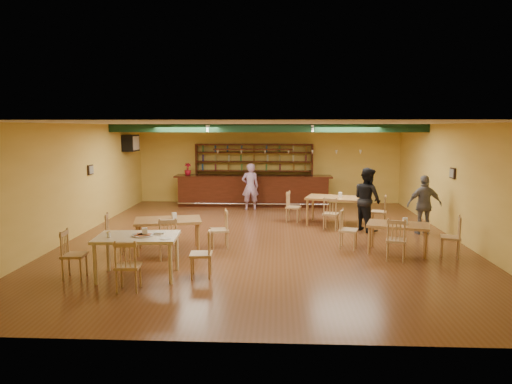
# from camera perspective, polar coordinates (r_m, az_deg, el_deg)

# --- Properties ---
(floor) EXTENTS (12.00, 12.00, 0.00)m
(floor) POSITION_cam_1_polar(r_m,az_deg,el_deg) (12.35, 0.95, -5.69)
(floor) COLOR brown
(floor) RESTS_ON ground
(ceiling_beam) EXTENTS (10.00, 0.30, 0.25)m
(ceiling_beam) POSITION_cam_1_polar(r_m,az_deg,el_deg) (14.80, 1.32, 7.79)
(ceiling_beam) COLOR black
(ceiling_beam) RESTS_ON ceiling
(track_rail_left) EXTENTS (0.05, 2.50, 0.05)m
(track_rail_left) POSITION_cam_1_polar(r_m,az_deg,el_deg) (15.54, -5.34, 8.02)
(track_rail_left) COLOR white
(track_rail_left) RESTS_ON ceiling
(track_rail_right) EXTENTS (0.05, 2.50, 0.05)m
(track_rail_right) POSITION_cam_1_polar(r_m,az_deg,el_deg) (15.43, 6.63, 8.01)
(track_rail_right) COLOR white
(track_rail_right) RESTS_ON ceiling
(ac_unit) EXTENTS (0.34, 0.70, 0.48)m
(ac_unit) POSITION_cam_1_polar(r_m,az_deg,el_deg) (17.01, -15.04, 5.79)
(ac_unit) COLOR white
(ac_unit) RESTS_ON wall_left
(picture_left) EXTENTS (0.04, 0.34, 0.28)m
(picture_left) POSITION_cam_1_polar(r_m,az_deg,el_deg) (14.10, -19.55, 2.57)
(picture_left) COLOR black
(picture_left) RESTS_ON wall_left
(picture_right) EXTENTS (0.04, 0.34, 0.28)m
(picture_right) POSITION_cam_1_polar(r_m,az_deg,el_deg) (13.37, 22.87, 2.13)
(picture_right) COLOR black
(picture_right) RESTS_ON wall_right
(bar_counter) EXTENTS (5.77, 0.85, 1.13)m
(bar_counter) POSITION_cam_1_polar(r_m,az_deg,el_deg) (17.33, -0.34, 0.17)
(bar_counter) COLOR black
(bar_counter) RESTS_ON ground
(back_bar_hutch) EXTENTS (4.46, 0.40, 2.28)m
(back_bar_hutch) POSITION_cam_1_polar(r_m,az_deg,el_deg) (17.88, -0.24, 2.27)
(back_bar_hutch) COLOR black
(back_bar_hutch) RESTS_ON ground
(poinsettia) EXTENTS (0.32, 0.32, 0.45)m
(poinsettia) POSITION_cam_1_polar(r_m,az_deg,el_deg) (17.54, -8.33, 2.78)
(poinsettia) COLOR maroon
(poinsettia) RESTS_ON bar_counter
(dining_table_b) EXTENTS (1.87, 1.41, 0.83)m
(dining_table_b) POSITION_cam_1_polar(r_m,az_deg,el_deg) (14.23, 9.59, -2.26)
(dining_table_b) COLOR #9B6637
(dining_table_b) RESTS_ON ground
(dining_table_c) EXTENTS (1.69, 1.24, 0.76)m
(dining_table_c) POSITION_cam_1_polar(r_m,az_deg,el_deg) (11.24, -10.65, -5.19)
(dining_table_c) COLOR #9B6637
(dining_table_c) RESTS_ON ground
(dining_table_d) EXTENTS (1.55, 1.18, 0.69)m
(dining_table_d) POSITION_cam_1_polar(r_m,az_deg,el_deg) (11.39, 16.88, -5.42)
(dining_table_d) COLOR #9B6637
(dining_table_d) RESTS_ON ground
(near_table) EXTENTS (1.62, 1.10, 0.83)m
(near_table) POSITION_cam_1_polar(r_m,az_deg,el_deg) (9.43, -14.22, -7.64)
(near_table) COLOR beige
(near_table) RESTS_ON ground
(pizza_tray) EXTENTS (0.43, 0.43, 0.01)m
(pizza_tray) POSITION_cam_1_polar(r_m,az_deg,el_deg) (9.30, -13.65, -5.16)
(pizza_tray) COLOR silver
(pizza_tray) RESTS_ON near_table
(parmesan_shaker) EXTENTS (0.08, 0.08, 0.11)m
(parmesan_shaker) POSITION_cam_1_polar(r_m,az_deg,el_deg) (9.32, -17.55, -4.97)
(parmesan_shaker) COLOR #EAE5C6
(parmesan_shaker) RESTS_ON near_table
(napkin_stack) EXTENTS (0.21, 0.16, 0.03)m
(napkin_stack) POSITION_cam_1_polar(r_m,az_deg,el_deg) (9.43, -11.66, -4.87)
(napkin_stack) COLOR white
(napkin_stack) RESTS_ON near_table
(pizza_server) EXTENTS (0.33, 0.16, 0.00)m
(pizza_server) POSITION_cam_1_polar(r_m,az_deg,el_deg) (9.30, -12.58, -5.06)
(pizza_server) COLOR silver
(pizza_server) RESTS_ON pizza_tray
(side_plate) EXTENTS (0.24, 0.24, 0.01)m
(side_plate) POSITION_cam_1_polar(r_m,az_deg,el_deg) (8.96, -10.98, -5.58)
(side_plate) COLOR white
(side_plate) RESTS_ON near_table
(patron_bar) EXTENTS (0.67, 0.50, 1.65)m
(patron_bar) POSITION_cam_1_polar(r_m,az_deg,el_deg) (16.48, -0.71, 0.67)
(patron_bar) COLOR #9450AE
(patron_bar) RESTS_ON ground
(patron_right_a) EXTENTS (0.99, 1.08, 1.79)m
(patron_right_a) POSITION_cam_1_polar(r_m,az_deg,el_deg) (13.49, 13.42, -0.86)
(patron_right_a) COLOR black
(patron_right_a) RESTS_ON ground
(patron_right_b) EXTENTS (0.97, 0.46, 1.61)m
(patron_right_b) POSITION_cam_1_polar(r_m,az_deg,el_deg) (13.52, 19.85, -1.48)
(patron_right_b) COLOR slate
(patron_right_b) RESTS_ON ground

